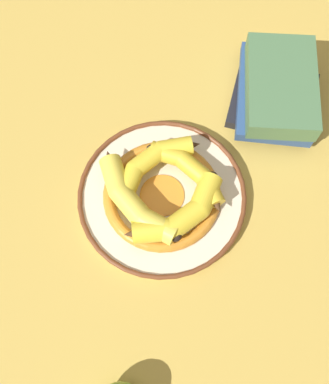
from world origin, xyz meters
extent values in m
plane|color=gold|center=(0.00, 0.00, 0.00)|extent=(2.80, 2.80, 0.00)
cylinder|color=beige|center=(0.00, -0.01, 0.01)|extent=(0.29, 0.29, 0.02)
torus|color=orange|center=(0.00, -0.01, 0.02)|extent=(0.21, 0.21, 0.02)
cylinder|color=orange|center=(0.00, -0.01, 0.02)|extent=(0.08, 0.08, 0.00)
torus|color=brown|center=(0.00, -0.01, 0.02)|extent=(0.30, 0.30, 0.01)
cylinder|color=yellow|center=(0.00, 0.07, 0.05)|extent=(0.07, 0.06, 0.04)
cylinder|color=yellow|center=(-0.05, 0.04, 0.05)|extent=(0.07, 0.07, 0.04)
cylinder|color=yellow|center=(-0.07, -0.02, 0.05)|extent=(0.05, 0.07, 0.04)
sphere|color=yellow|center=(-0.03, 0.06, 0.05)|extent=(0.04, 0.04, 0.04)
sphere|color=yellow|center=(-0.07, 0.01, 0.05)|extent=(0.04, 0.04, 0.04)
cone|color=#472D19|center=(0.03, 0.08, 0.05)|extent=(0.04, 0.04, 0.03)
sphere|color=black|center=(-0.08, -0.05, 0.05)|extent=(0.02, 0.02, 0.02)
cylinder|color=gold|center=(-0.08, -0.02, 0.05)|extent=(0.06, 0.06, 0.03)
cylinder|color=gold|center=(-0.04, -0.06, 0.05)|extent=(0.06, 0.05, 0.03)
cylinder|color=gold|center=(0.01, -0.07, 0.05)|extent=(0.06, 0.04, 0.03)
sphere|color=gold|center=(-0.06, -0.04, 0.05)|extent=(0.03, 0.03, 0.03)
sphere|color=gold|center=(-0.02, -0.07, 0.05)|extent=(0.03, 0.03, 0.03)
cone|color=#472D19|center=(-0.10, 0.00, 0.05)|extent=(0.04, 0.04, 0.02)
sphere|color=black|center=(0.04, -0.07, 0.05)|extent=(0.02, 0.02, 0.02)
cylinder|color=yellow|center=(-0.01, -0.09, 0.05)|extent=(0.07, 0.05, 0.03)
cylinder|color=yellow|center=(0.04, -0.05, 0.05)|extent=(0.06, 0.07, 0.03)
cylinder|color=yellow|center=(0.06, 0.00, 0.05)|extent=(0.04, 0.06, 0.03)
sphere|color=yellow|center=(0.02, -0.08, 0.05)|extent=(0.03, 0.03, 0.03)
sphere|color=yellow|center=(0.05, -0.03, 0.05)|extent=(0.03, 0.03, 0.03)
cone|color=#472D19|center=(-0.03, -0.10, 0.05)|extent=(0.04, 0.04, 0.03)
sphere|color=black|center=(0.06, 0.03, 0.05)|extent=(0.02, 0.02, 0.02)
cylinder|color=yellow|center=(0.08, -0.01, 0.05)|extent=(0.06, 0.07, 0.04)
cylinder|color=yellow|center=(0.04, 0.03, 0.05)|extent=(0.07, 0.07, 0.04)
cylinder|color=yellow|center=(-0.01, 0.06, 0.05)|extent=(0.07, 0.05, 0.04)
sphere|color=yellow|center=(0.07, 0.02, 0.05)|extent=(0.04, 0.04, 0.04)
sphere|color=yellow|center=(0.02, 0.05, 0.05)|extent=(0.04, 0.04, 0.04)
cone|color=#472D19|center=(0.10, -0.04, 0.05)|extent=(0.04, 0.04, 0.03)
sphere|color=black|center=(-0.04, 0.07, 0.05)|extent=(0.02, 0.02, 0.02)
cube|color=black|center=(-0.16, -0.25, 0.01)|extent=(0.16, 0.16, 0.02)
cube|color=white|center=(-0.16, -0.25, 0.01)|extent=(0.15, 0.15, 0.02)
cube|color=#2D4C84|center=(-0.16, -0.25, 0.03)|extent=(0.16, 0.22, 0.02)
cube|color=white|center=(-0.16, -0.26, 0.03)|extent=(0.15, 0.21, 0.02)
cube|color=#4C754C|center=(-0.16, -0.25, 0.06)|extent=(0.16, 0.22, 0.04)
cube|color=white|center=(-0.16, -0.25, 0.06)|extent=(0.15, 0.21, 0.03)
camera|label=1|loc=(-0.07, 0.27, 0.75)|focal=42.00mm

